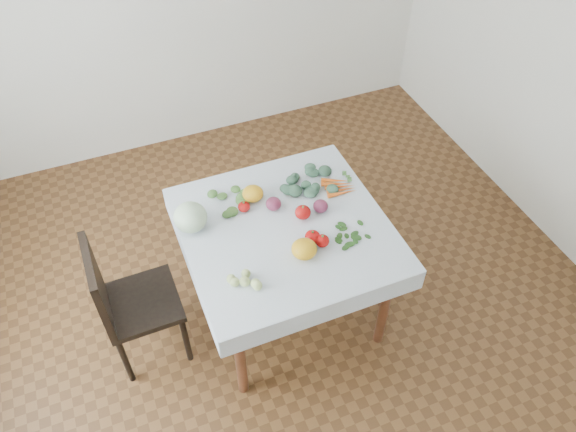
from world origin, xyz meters
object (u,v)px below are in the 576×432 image
cabbage (190,217)px  carrot_bunch (340,187)px  table (285,240)px  chair (124,299)px  heirloom_back (253,193)px

cabbage → carrot_bunch: bearing=-1.2°
table → chair: bearing=177.6°
chair → heirloom_back: (0.85, 0.24, 0.28)m
carrot_bunch → cabbage: bearing=178.8°
heirloom_back → table: bearing=-72.6°
table → heirloom_back: bearing=107.4°
heirloom_back → carrot_bunch: heirloom_back is taller
table → carrot_bunch: bearing=22.7°
table → carrot_bunch: size_ratio=5.36×
cabbage → heirloom_back: bearing=12.9°
table → chair: 0.95m
chair → carrot_bunch: bearing=5.7°
table → heirloom_back: (-0.09, 0.28, 0.15)m
heirloom_back → chair: bearing=-164.0°
table → cabbage: size_ratio=5.41×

